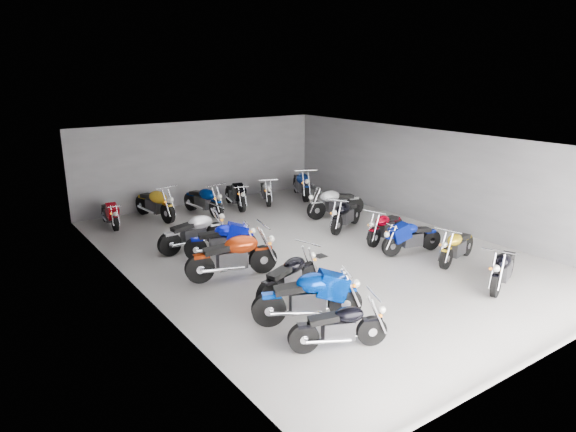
# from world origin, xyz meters

# --- Properties ---
(ground) EXTENTS (14.00, 14.00, 0.00)m
(ground) POSITION_xyz_m (0.00, 0.00, 0.00)
(ground) COLOR #999691
(ground) RESTS_ON ground
(wall_back) EXTENTS (10.00, 0.10, 3.20)m
(wall_back) POSITION_xyz_m (0.00, 7.00, 1.60)
(wall_back) COLOR slate
(wall_back) RESTS_ON ground
(wall_left) EXTENTS (0.10, 14.00, 3.20)m
(wall_left) POSITION_xyz_m (-5.00, 0.00, 1.60)
(wall_left) COLOR slate
(wall_left) RESTS_ON ground
(wall_right) EXTENTS (0.10, 14.00, 3.20)m
(wall_right) POSITION_xyz_m (5.00, 0.00, 1.60)
(wall_right) COLOR slate
(wall_right) RESTS_ON ground
(ceiling) EXTENTS (10.00, 14.00, 0.04)m
(ceiling) POSITION_xyz_m (0.00, 0.00, 3.22)
(ceiling) COLOR black
(ceiling) RESTS_ON wall_back
(drain_grate) EXTENTS (0.32, 0.32, 0.01)m
(drain_grate) POSITION_xyz_m (0.00, -0.50, 0.01)
(drain_grate) COLOR black
(drain_grate) RESTS_ON ground
(motorcycle_left_a) EXTENTS (1.82, 0.87, 0.84)m
(motorcycle_left_a) POSITION_xyz_m (-2.81, -4.61, 0.46)
(motorcycle_left_a) COLOR black
(motorcycle_left_a) RESTS_ON ground
(motorcycle_left_b) EXTENTS (2.20, 1.09, 1.03)m
(motorcycle_left_b) POSITION_xyz_m (-2.64, -3.44, 0.56)
(motorcycle_left_b) COLOR black
(motorcycle_left_b) RESTS_ON ground
(motorcycle_left_c) EXTENTS (2.02, 0.68, 0.91)m
(motorcycle_left_c) POSITION_xyz_m (-2.26, -2.18, 0.49)
(motorcycle_left_c) COLOR black
(motorcycle_left_c) RESTS_ON ground
(motorcycle_left_d) EXTENTS (2.37, 0.68, 1.05)m
(motorcycle_left_d) POSITION_xyz_m (-2.75, -0.43, 0.57)
(motorcycle_left_d) COLOR black
(motorcycle_left_d) RESTS_ON ground
(motorcycle_left_e) EXTENTS (2.01, 0.75, 0.91)m
(motorcycle_left_e) POSITION_xyz_m (-2.30, 1.03, 0.50)
(motorcycle_left_e) COLOR black
(motorcycle_left_e) RESTS_ON ground
(motorcycle_left_f) EXTENTS (2.23, 0.49, 0.98)m
(motorcycle_left_f) POSITION_xyz_m (-2.66, 2.05, 0.53)
(motorcycle_left_f) COLOR black
(motorcycle_left_f) RESTS_ON ground
(motorcycle_right_a) EXTENTS (1.96, 0.88, 0.90)m
(motorcycle_right_a) POSITION_xyz_m (2.28, -4.67, 0.49)
(motorcycle_right_a) COLOR black
(motorcycle_right_a) RESTS_ON ground
(motorcycle_right_b) EXTENTS (1.91, 0.61, 0.86)m
(motorcycle_right_b) POSITION_xyz_m (2.74, -2.98, 0.47)
(motorcycle_right_b) COLOR black
(motorcycle_right_b) RESTS_ON ground
(motorcycle_right_c) EXTENTS (1.95, 0.55, 0.87)m
(motorcycle_right_c) POSITION_xyz_m (2.29, -1.76, 0.47)
(motorcycle_right_c) COLOR black
(motorcycle_right_c) RESTS_ON ground
(motorcycle_right_d) EXTENTS (1.93, 0.66, 0.87)m
(motorcycle_right_d) POSITION_xyz_m (2.42, -0.60, 0.47)
(motorcycle_right_d) COLOR black
(motorcycle_right_d) RESTS_ON ground
(motorcycle_right_e) EXTENTS (1.95, 1.01, 0.92)m
(motorcycle_right_e) POSITION_xyz_m (2.26, 1.05, 0.50)
(motorcycle_right_e) COLOR black
(motorcycle_right_e) RESTS_ON ground
(motorcycle_right_f) EXTENTS (2.19, 0.63, 0.97)m
(motorcycle_right_f) POSITION_xyz_m (2.90, 2.35, 0.53)
(motorcycle_right_f) COLOR black
(motorcycle_right_f) RESTS_ON ground
(motorcycle_back_a) EXTENTS (0.38, 1.84, 0.81)m
(motorcycle_back_a) POSITION_xyz_m (-4.00, 5.79, 0.44)
(motorcycle_back_a) COLOR black
(motorcycle_back_a) RESTS_ON ground
(motorcycle_back_b) EXTENTS (0.65, 2.30, 1.02)m
(motorcycle_back_b) POSITION_xyz_m (-2.42, 5.79, 0.56)
(motorcycle_back_b) COLOR black
(motorcycle_back_b) RESTS_ON ground
(motorcycle_back_c) EXTENTS (0.61, 2.19, 0.97)m
(motorcycle_back_c) POSITION_xyz_m (-0.76, 5.36, 0.53)
(motorcycle_back_c) COLOR black
(motorcycle_back_c) RESTS_ON ground
(motorcycle_back_d) EXTENTS (0.57, 2.10, 0.93)m
(motorcycle_back_d) POSITION_xyz_m (0.66, 5.55, 0.51)
(motorcycle_back_d) COLOR black
(motorcycle_back_d) RESTS_ON ground
(motorcycle_back_e) EXTENTS (0.91, 1.83, 0.85)m
(motorcycle_back_e) POSITION_xyz_m (2.01, 5.50, 0.47)
(motorcycle_back_e) COLOR black
(motorcycle_back_e) RESTS_ON ground
(motorcycle_back_f) EXTENTS (1.08, 2.22, 1.03)m
(motorcycle_back_f) POSITION_xyz_m (3.67, 5.42, 0.56)
(motorcycle_back_f) COLOR black
(motorcycle_back_f) RESTS_ON ground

